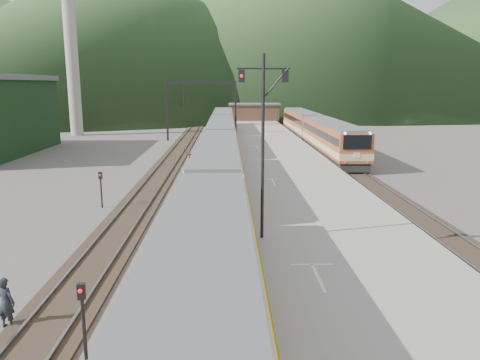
{
  "coord_description": "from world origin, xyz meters",
  "views": [
    {
      "loc": [
        0.68,
        -9.1,
        7.59
      ],
      "look_at": [
        1.41,
        18.04,
        2.0
      ],
      "focal_mm": 35.0,
      "sensor_mm": 36.0,
      "label": 1
    }
  ],
  "objects_px": {
    "second_train": "(314,130)",
    "signal_mast": "(263,130)",
    "worker": "(6,303)",
    "main_train": "(220,150)"
  },
  "relations": [
    {
      "from": "second_train",
      "to": "signal_mast",
      "type": "distance_m",
      "value": 39.97
    },
    {
      "from": "second_train",
      "to": "signal_mast",
      "type": "height_order",
      "value": "signal_mast"
    },
    {
      "from": "second_train",
      "to": "worker",
      "type": "distance_m",
      "value": 47.82
    },
    {
      "from": "second_train",
      "to": "worker",
      "type": "bearing_deg",
      "value": -111.9
    },
    {
      "from": "main_train",
      "to": "signal_mast",
      "type": "bearing_deg",
      "value": -84.03
    },
    {
      "from": "second_train",
      "to": "signal_mast",
      "type": "relative_size",
      "value": 5.06
    },
    {
      "from": "signal_mast",
      "to": "worker",
      "type": "xyz_separation_m",
      "value": [
        -8.49,
        -5.67,
        -4.88
      ]
    },
    {
      "from": "worker",
      "to": "second_train",
      "type": "bearing_deg",
      "value": -97.3
    },
    {
      "from": "signal_mast",
      "to": "worker",
      "type": "height_order",
      "value": "signal_mast"
    },
    {
      "from": "signal_mast",
      "to": "worker",
      "type": "bearing_deg",
      "value": -146.25
    }
  ]
}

